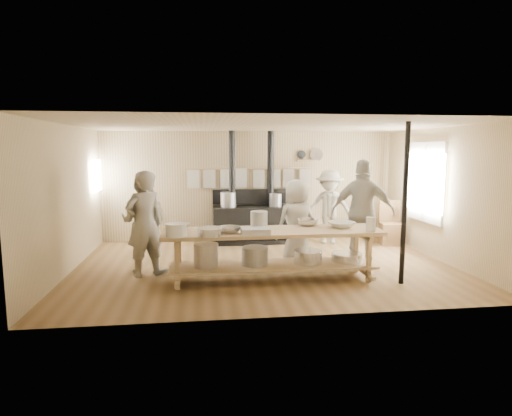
{
  "coord_description": "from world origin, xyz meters",
  "views": [
    {
      "loc": [
        -1.15,
        -7.74,
        2.16
      ],
      "look_at": [
        -0.14,
        0.2,
        1.07
      ],
      "focal_mm": 30.0,
      "sensor_mm": 36.0,
      "label": 1
    }
  ],
  "objects_px": {
    "prep_table": "(272,250)",
    "cook_by_window": "(329,207)",
    "cook_right": "(363,212)",
    "cook_left": "(144,222)",
    "chair": "(391,232)",
    "cook_far_left": "(145,224)",
    "cook_center": "(297,223)",
    "roasting_pan": "(255,231)",
    "stove": "(251,220)"
  },
  "relations": [
    {
      "from": "prep_table",
      "to": "chair",
      "type": "height_order",
      "value": "chair"
    },
    {
      "from": "cook_by_window",
      "to": "roasting_pan",
      "type": "bearing_deg",
      "value": -105.4
    },
    {
      "from": "cook_far_left",
      "to": "cook_right",
      "type": "xyz_separation_m",
      "value": [
        3.98,
        0.3,
        0.09
      ]
    },
    {
      "from": "roasting_pan",
      "to": "cook_by_window",
      "type": "bearing_deg",
      "value": 55.02
    },
    {
      "from": "prep_table",
      "to": "cook_far_left",
      "type": "height_order",
      "value": "cook_far_left"
    },
    {
      "from": "cook_left",
      "to": "stove",
      "type": "bearing_deg",
      "value": -115.34
    },
    {
      "from": "stove",
      "to": "cook_left",
      "type": "height_order",
      "value": "stove"
    },
    {
      "from": "stove",
      "to": "cook_left",
      "type": "bearing_deg",
      "value": -133.73
    },
    {
      "from": "cook_by_window",
      "to": "prep_table",
      "type": "bearing_deg",
      "value": -104.05
    },
    {
      "from": "cook_far_left",
      "to": "cook_by_window",
      "type": "xyz_separation_m",
      "value": [
        3.89,
        2.15,
        -0.05
      ]
    },
    {
      "from": "cook_left",
      "to": "chair",
      "type": "distance_m",
      "value": 5.6
    },
    {
      "from": "cook_right",
      "to": "stove",
      "type": "bearing_deg",
      "value": -26.49
    },
    {
      "from": "cook_left",
      "to": "cook_right",
      "type": "relative_size",
      "value": 0.9
    },
    {
      "from": "stove",
      "to": "chair",
      "type": "distance_m",
      "value": 3.23
    },
    {
      "from": "stove",
      "to": "cook_far_left",
      "type": "relative_size",
      "value": 1.43
    },
    {
      "from": "cook_by_window",
      "to": "stove",
      "type": "bearing_deg",
      "value": -171.57
    },
    {
      "from": "cook_right",
      "to": "roasting_pan",
      "type": "distance_m",
      "value": 2.48
    },
    {
      "from": "cook_far_left",
      "to": "roasting_pan",
      "type": "height_order",
      "value": "cook_far_left"
    },
    {
      "from": "cook_by_window",
      "to": "roasting_pan",
      "type": "distance_m",
      "value": 3.66
    },
    {
      "from": "cook_center",
      "to": "chair",
      "type": "distance_m",
      "value": 3.03
    },
    {
      "from": "cook_far_left",
      "to": "roasting_pan",
      "type": "distance_m",
      "value": 1.98
    },
    {
      "from": "cook_left",
      "to": "chair",
      "type": "bearing_deg",
      "value": -144.72
    },
    {
      "from": "prep_table",
      "to": "cook_right",
      "type": "bearing_deg",
      "value": 23.64
    },
    {
      "from": "stove",
      "to": "prep_table",
      "type": "relative_size",
      "value": 0.72
    },
    {
      "from": "prep_table",
      "to": "roasting_pan",
      "type": "bearing_deg",
      "value": -134.37
    },
    {
      "from": "prep_table",
      "to": "chair",
      "type": "bearing_deg",
      "value": 36.88
    },
    {
      "from": "cook_right",
      "to": "cook_far_left",
      "type": "bearing_deg",
      "value": 27.56
    },
    {
      "from": "cook_right",
      "to": "cook_left",
      "type": "bearing_deg",
      "value": 24.07
    },
    {
      "from": "cook_by_window",
      "to": "cook_right",
      "type": "bearing_deg",
      "value": -67.53
    },
    {
      "from": "cook_far_left",
      "to": "cook_left",
      "type": "relative_size",
      "value": 1.01
    },
    {
      "from": "cook_center",
      "to": "roasting_pan",
      "type": "distance_m",
      "value": 1.49
    },
    {
      "from": "cook_left",
      "to": "chair",
      "type": "height_order",
      "value": "cook_left"
    },
    {
      "from": "prep_table",
      "to": "cook_left",
      "type": "xyz_separation_m",
      "value": [
        -2.16,
        0.76,
        0.38
      ]
    },
    {
      "from": "cook_by_window",
      "to": "chair",
      "type": "height_order",
      "value": "cook_by_window"
    },
    {
      "from": "prep_table",
      "to": "cook_by_window",
      "type": "relative_size",
      "value": 2.1
    },
    {
      "from": "prep_table",
      "to": "cook_by_window",
      "type": "height_order",
      "value": "cook_by_window"
    },
    {
      "from": "cook_right",
      "to": "prep_table",
      "type": "bearing_deg",
      "value": 46.84
    },
    {
      "from": "cook_far_left",
      "to": "cook_by_window",
      "type": "relative_size",
      "value": 1.06
    },
    {
      "from": "chair",
      "to": "cook_far_left",
      "type": "bearing_deg",
      "value": -150.16
    },
    {
      "from": "cook_far_left",
      "to": "roasting_pan",
      "type": "bearing_deg",
      "value": 125.86
    },
    {
      "from": "stove",
      "to": "roasting_pan",
      "type": "xyz_separation_m",
      "value": [
        -0.32,
        -3.35,
        0.38
      ]
    },
    {
      "from": "cook_center",
      "to": "chair",
      "type": "bearing_deg",
      "value": -166.49
    },
    {
      "from": "cook_left",
      "to": "cook_center",
      "type": "height_order",
      "value": "cook_left"
    },
    {
      "from": "prep_table",
      "to": "cook_center",
      "type": "xyz_separation_m",
      "value": [
        0.6,
        0.84,
        0.29
      ]
    },
    {
      "from": "cook_by_window",
      "to": "roasting_pan",
      "type": "xyz_separation_m",
      "value": [
        -2.1,
        -3.0,
        0.04
      ]
    },
    {
      "from": "cook_center",
      "to": "roasting_pan",
      "type": "xyz_separation_m",
      "value": [
        -0.92,
        -1.17,
        0.09
      ]
    },
    {
      "from": "cook_far_left",
      "to": "cook_left",
      "type": "bearing_deg",
      "value": -108.4
    },
    {
      "from": "prep_table",
      "to": "cook_by_window",
      "type": "distance_m",
      "value": 3.22
    },
    {
      "from": "cook_far_left",
      "to": "cook_left",
      "type": "xyz_separation_m",
      "value": [
        -0.05,
        0.24,
        -0.01
      ]
    },
    {
      "from": "prep_table",
      "to": "cook_right",
      "type": "distance_m",
      "value": 2.09
    }
  ]
}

